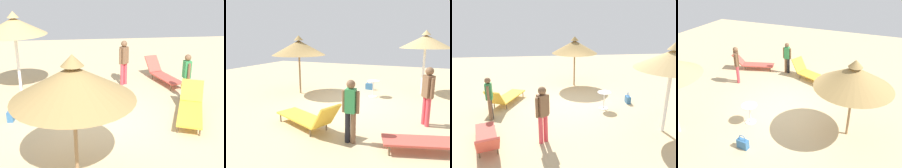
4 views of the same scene
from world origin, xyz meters
The scene contains 9 objects.
ground centered at (0.00, 0.00, -0.05)m, with size 24.00×24.00×0.10m, color tan.
parasol_umbrella_center centered at (2.78, 2.54, 2.36)m, with size 2.24×2.24×2.87m.
parasol_umbrella_far_left centered at (-2.45, 0.48, 2.10)m, with size 2.39×2.39×2.64m.
lounge_chair_far_right centered at (-0.08, -2.86, 0.35)m, with size 2.25×1.45×0.89m.
lounge_chair_back centered at (3.15, -2.90, 0.34)m, with size 2.18×1.14×0.86m.
person_standing_near_right centered at (1.28, -3.18, 0.88)m, with size 0.43×0.24×1.58m.
person_standing_edge centered at (2.97, -1.33, 0.99)m, with size 0.33×0.40×1.73m.
handbag centered at (0.35, 2.38, 0.17)m, with size 0.38×0.21×0.48m.
side_table_round centered at (0.82, 1.16, 0.48)m, with size 0.54×0.54×0.71m.
Camera 1 is at (-7.55, 0.33, 3.92)m, focal length 46.52 mm.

